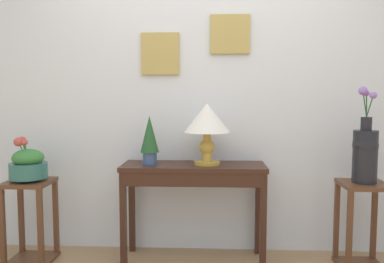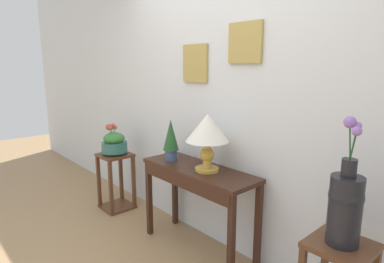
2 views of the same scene
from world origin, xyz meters
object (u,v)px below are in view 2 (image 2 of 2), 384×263
Objects in this scene: flower_vase_tall_right at (346,202)px; table_lamp at (207,131)px; pedestal_stand_left at (116,181)px; planter_bowl_wide_left at (114,143)px; potted_plant_on_console at (171,138)px; console_table at (196,182)px.

table_lamp is at bearing 175.10° from flower_vase_tall_right.
flower_vase_tall_right is at bearing 0.14° from pedestal_stand_left.
pedestal_stand_left is (-1.35, -0.10, -0.77)m from table_lamp.
potted_plant_on_console is at bearing 4.71° from planter_bowl_wide_left.
flower_vase_tall_right is (1.58, -0.07, -0.07)m from potted_plant_on_console.
pedestal_stand_left is 2.56m from flower_vase_tall_right.
table_lamp is 0.45m from potted_plant_on_console.
potted_plant_on_console reaches higher than planter_bowl_wide_left.
table_lamp is at bearing 4.42° from planter_bowl_wide_left.
pedestal_stand_left is at bearing -175.58° from table_lamp.
planter_bowl_wide_left reaches higher than pedestal_stand_left.
pedestal_stand_left is 0.45m from planter_bowl_wide_left.
table_lamp is 1.39m from planter_bowl_wide_left.
planter_bowl_wide_left reaches higher than console_table.
table_lamp reaches higher than potted_plant_on_console.
pedestal_stand_left is at bearing 8.64° from planter_bowl_wide_left.
table_lamp reaches higher than console_table.
table_lamp is 1.56m from pedestal_stand_left.
console_table is 2.93× the size of potted_plant_on_console.
table_lamp is at bearing 12.39° from console_table.
table_lamp reaches higher than pedestal_stand_left.
table_lamp is 0.73× the size of pedestal_stand_left.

